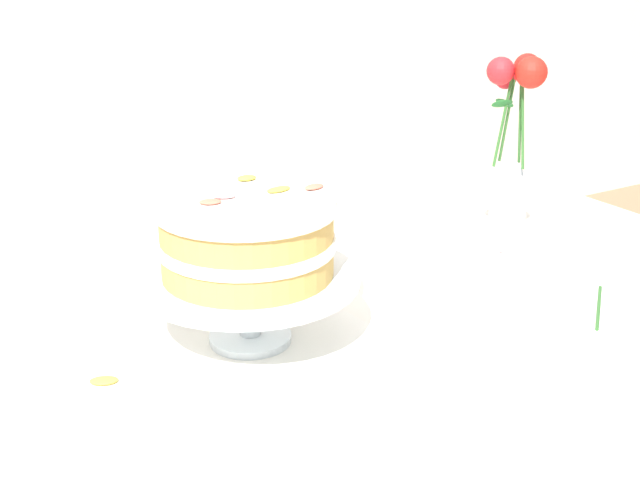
{
  "coord_description": "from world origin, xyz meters",
  "views": [
    {
      "loc": [
        -0.62,
        -0.91,
        1.25
      ],
      "look_at": [
        -0.08,
        -0.01,
        0.86
      ],
      "focal_mm": 46.22,
      "sensor_mm": 36.0,
      "label": 1
    }
  ],
  "objects_px": {
    "cake_stand": "(249,286)",
    "flower_vase": "(513,146)",
    "layer_cake": "(247,235)",
    "dining_table": "(373,370)"
  },
  "relations": [
    {
      "from": "dining_table",
      "to": "flower_vase",
      "type": "height_order",
      "value": "flower_vase"
    },
    {
      "from": "layer_cake",
      "to": "flower_vase",
      "type": "distance_m",
      "value": 0.65
    },
    {
      "from": "dining_table",
      "to": "cake_stand",
      "type": "height_order",
      "value": "cake_stand"
    },
    {
      "from": "cake_stand",
      "to": "flower_vase",
      "type": "bearing_deg",
      "value": 15.99
    },
    {
      "from": "flower_vase",
      "to": "layer_cake",
      "type": "bearing_deg",
      "value": -164.01
    },
    {
      "from": "dining_table",
      "to": "layer_cake",
      "type": "xyz_separation_m",
      "value": [
        -0.19,
        0.01,
        0.25
      ]
    },
    {
      "from": "layer_cake",
      "to": "flower_vase",
      "type": "relative_size",
      "value": 0.73
    },
    {
      "from": "dining_table",
      "to": "flower_vase",
      "type": "xyz_separation_m",
      "value": [
        0.43,
        0.19,
        0.25
      ]
    },
    {
      "from": "cake_stand",
      "to": "flower_vase",
      "type": "height_order",
      "value": "flower_vase"
    },
    {
      "from": "cake_stand",
      "to": "layer_cake",
      "type": "distance_m",
      "value": 0.07
    }
  ]
}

